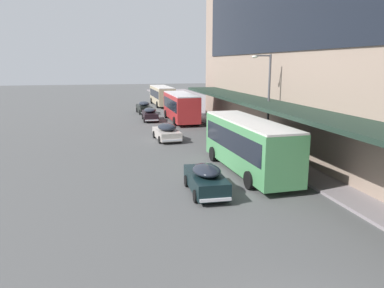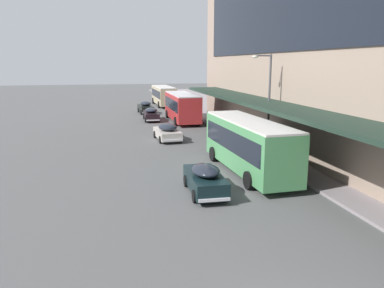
# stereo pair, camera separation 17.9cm
# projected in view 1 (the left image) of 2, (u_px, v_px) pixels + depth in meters

# --- Properties ---
(transit_bus_kerbside_front) EXTENTS (2.92, 9.69, 3.30)m
(transit_bus_kerbside_front) POSITION_uv_depth(u_px,v_px,m) (248.00, 143.00, 23.00)
(transit_bus_kerbside_front) COLOR #4F995B
(transit_bus_kerbside_front) RESTS_ON ground
(transit_bus_kerbside_rear) EXTENTS (2.87, 10.27, 3.07)m
(transit_bus_kerbside_rear) POSITION_uv_depth(u_px,v_px,m) (162.00, 95.00, 60.40)
(transit_bus_kerbside_rear) COLOR tan
(transit_bus_kerbside_rear) RESTS_ON ground
(transit_bus_kerbside_far) EXTENTS (2.86, 9.50, 3.27)m
(transit_bus_kerbside_far) POSITION_uv_depth(u_px,v_px,m) (181.00, 106.00, 43.59)
(transit_bus_kerbside_far) COLOR #B7292A
(transit_bus_kerbside_far) RESTS_ON ground
(sedan_trailing_mid) EXTENTS (1.87, 4.29, 1.57)m
(sedan_trailing_mid) POSITION_uv_depth(u_px,v_px,m) (206.00, 179.00, 19.46)
(sedan_trailing_mid) COLOR black
(sedan_trailing_mid) RESTS_ON ground
(sedan_far_back) EXTENTS (2.13, 4.41, 1.52)m
(sedan_far_back) POSITION_uv_depth(u_px,v_px,m) (167.00, 132.00, 33.10)
(sedan_far_back) COLOR beige
(sedan_far_back) RESTS_ON ground
(sedan_lead_mid) EXTENTS (1.85, 4.78, 1.55)m
(sedan_lead_mid) POSITION_uv_depth(u_px,v_px,m) (150.00, 114.00, 44.51)
(sedan_lead_mid) COLOR black
(sedan_lead_mid) RESTS_ON ground
(sedan_second_mid) EXTENTS (1.93, 4.67, 1.67)m
(sedan_second_mid) POSITION_uv_depth(u_px,v_px,m) (144.00, 107.00, 51.08)
(sedan_second_mid) COLOR black
(sedan_second_mid) RESTS_ON ground
(street_lamp) EXTENTS (1.50, 0.28, 7.17)m
(street_lamp) POSITION_uv_depth(u_px,v_px,m) (267.00, 97.00, 27.35)
(street_lamp) COLOR #4C4C51
(street_lamp) RESTS_ON sidewalk_kerb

